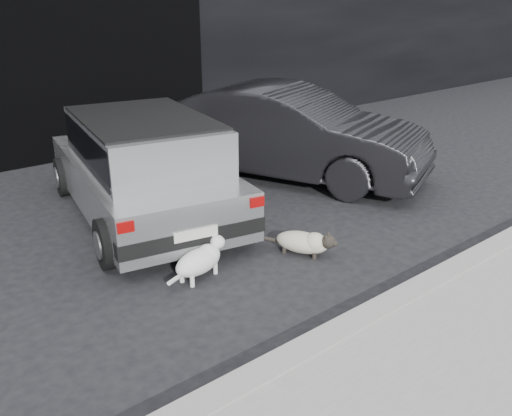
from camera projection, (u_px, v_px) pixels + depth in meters
ground at (183, 235)px, 6.42m from camera, size 80.00×80.00×0.00m
building_facade at (52, 3)px, 10.39m from camera, size 34.00×4.00×5.00m
garage_opening at (104, 78)px, 9.39m from camera, size 4.00×0.10×2.60m
curb at (421, 289)px, 5.12m from camera, size 18.00×0.25×0.12m
silver_hatchback at (143, 162)px, 6.71m from camera, size 2.30×3.81×1.31m
second_car at (288, 132)px, 8.27m from camera, size 3.02×4.46×1.39m
cat_siamese at (306, 242)px, 5.91m from camera, size 0.53×0.80×0.30m
cat_white at (201, 259)px, 5.41m from camera, size 0.82×0.40×0.40m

